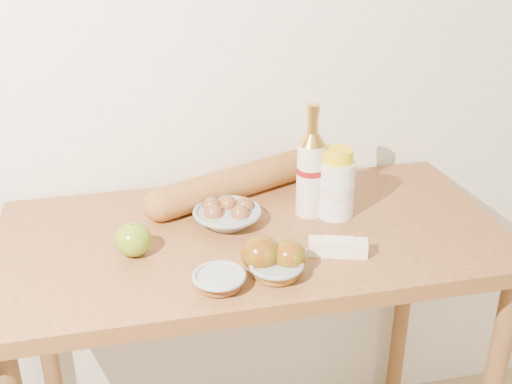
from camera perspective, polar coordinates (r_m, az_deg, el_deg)
back_wall at (r=1.70m, az=-2.78°, el=13.81°), size 3.50×0.02×2.60m
table at (r=1.60m, az=-0.24°, el=-7.42°), size 1.20×0.60×0.90m
bourbon_bottle at (r=1.57m, az=4.89°, el=1.88°), size 0.08×0.08×0.29m
cream_bottle at (r=1.59m, az=7.16°, el=0.62°), size 0.12×0.12×0.18m
egg_bowl at (r=1.56m, az=-2.55°, el=-1.98°), size 0.21×0.21×0.06m
baguette at (r=1.68m, az=-2.18°, el=0.74°), size 0.50×0.27×0.08m
apple_yellowgreen at (r=1.45m, az=-10.88°, el=-4.17°), size 0.10×0.10×0.08m
apple_redgreen_front at (r=1.37m, az=0.42°, el=-5.47°), size 0.11×0.11×0.08m
apple_redgreen_right at (r=1.37m, az=2.98°, el=-5.69°), size 0.10×0.10×0.07m
sugar_bowl at (r=1.33m, az=-3.29°, el=-7.81°), size 0.11×0.11×0.03m
syrup_bowl at (r=1.36m, az=1.80°, el=-6.83°), size 0.15×0.15×0.03m
butter_stick at (r=1.45m, az=7.28°, el=-4.89°), size 0.14×0.08×0.04m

